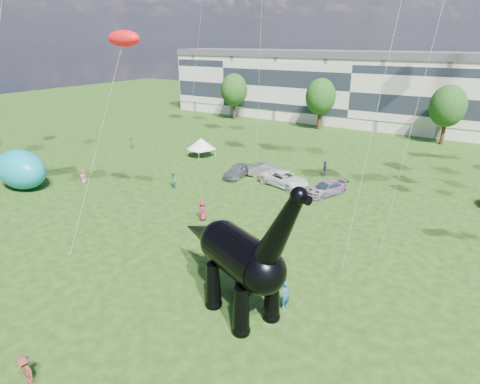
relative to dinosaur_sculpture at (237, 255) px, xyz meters
The scene contains 13 objects.
ground 5.58m from the dinosaur_sculpture, 142.94° to the right, with size 220.00×220.00×0.00m, color #16330C.
terrace_row 60.56m from the dinosaur_sculpture, 100.86° to the left, with size 78.00×11.00×12.00m, color beige.
tree_far_left 60.55m from the dinosaur_sculpture, 123.52° to the left, with size 5.20×5.20×9.44m.
tree_mid_left 52.80m from the dinosaur_sculpture, 106.99° to the left, with size 5.20×5.20×9.44m.
tree_mid_right 50.71m from the dinosaur_sculpture, 84.79° to the left, with size 5.20×5.20×9.44m.
dinosaur_sculpture is the anchor object (origin of this frame).
car_silver 24.53m from the dinosaur_sculpture, 122.73° to the left, with size 1.82×4.53×1.54m, color #A6A7AB.
car_grey 25.08m from the dinosaur_sculpture, 114.84° to the left, with size 1.55×4.44×1.46m, color gray.
car_white 22.10m from the dinosaur_sculpture, 109.33° to the left, with size 2.65×5.74×1.60m, color white.
car_dark 20.97m from the dinosaur_sculpture, 96.64° to the left, with size 1.94×4.77×1.38m, color #595960.
gazebo_left 33.61m from the dinosaur_sculpture, 131.34° to the left, with size 4.60×4.60×2.57m.
inflatable_teal 31.11m from the dinosaur_sculpture, behind, with size 6.75×4.22×4.22m, color #0C8797.
visitors 14.87m from the dinosaur_sculpture, 129.46° to the left, with size 48.71×37.25×1.85m.
Camera 1 is at (14.32, -14.17, 15.03)m, focal length 30.00 mm.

